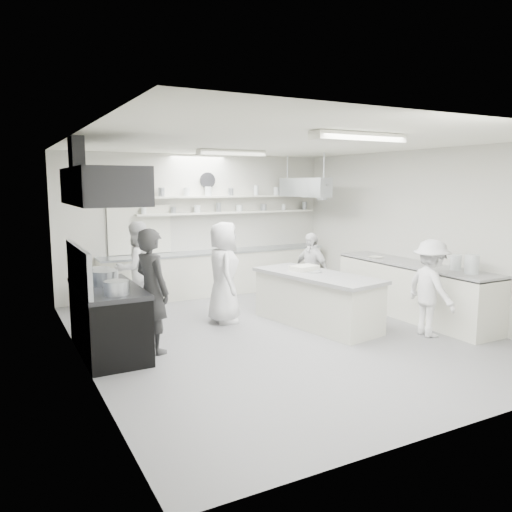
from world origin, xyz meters
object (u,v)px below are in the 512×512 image
cook_stove (152,291)px  cook_back (136,269)px  right_counter (413,291)px  prep_island (317,301)px  stove (109,321)px  back_counter (217,273)px

cook_stove → cook_back: (0.32, 2.10, -0.03)m
right_counter → cook_stove: bearing=175.9°
right_counter → prep_island: size_ratio=1.46×
prep_island → cook_stove: bearing=170.5°
stove → cook_stove: bearing=-25.3°
prep_island → cook_stove: (-2.85, -0.05, 0.47)m
back_counter → stove: bearing=-136.0°
prep_island → back_counter: bearing=89.2°
cook_stove → cook_back: cook_stove is taller
right_counter → cook_stove: 4.71m
back_counter → cook_back: size_ratio=2.92×
stove → back_counter: size_ratio=0.36×
right_counter → cook_back: cook_back is taller
prep_island → cook_back: (-2.53, 2.06, 0.44)m
cook_back → right_counter: bearing=135.8°
prep_island → right_counter: bearing=-22.2°
stove → back_counter: back_counter is taller
stove → cook_back: 2.08m
cook_stove → prep_island: bearing=-107.1°
right_counter → back_counter: bearing=124.7°
right_counter → cook_back: bearing=150.8°
back_counter → cook_back: bearing=-154.4°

